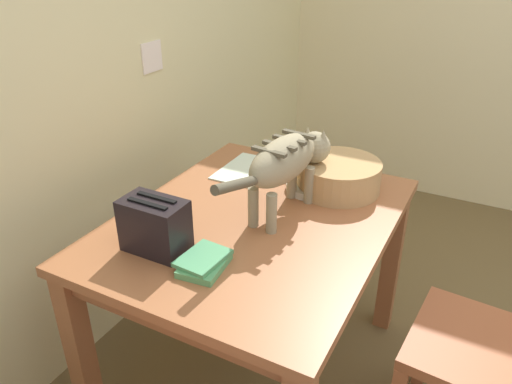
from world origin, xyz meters
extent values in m
cube|color=beige|center=(0.00, 1.82, 1.25)|extent=(4.38, 0.10, 2.50)
cube|color=white|center=(0.28, 1.77, 1.15)|extent=(0.13, 0.01, 0.13)
cube|color=#9D5D37|center=(-0.08, 1.08, 0.71)|extent=(1.13, 0.89, 0.03)
cube|color=brown|center=(-0.08, 1.08, 0.66)|extent=(1.05, 0.81, 0.07)
cube|color=#9D5D37|center=(0.44, 0.68, 0.35)|extent=(0.07, 0.07, 0.69)
cube|color=#9D5D37|center=(-0.59, 1.47, 0.35)|extent=(0.07, 0.07, 0.69)
cube|color=#9D5D37|center=(0.44, 1.47, 0.35)|extent=(0.07, 0.07, 0.69)
ellipsoid|color=gray|center=(-0.01, 1.01, 0.93)|extent=(0.37, 0.17, 0.15)
cube|color=brown|center=(-0.10, 1.02, 0.99)|extent=(0.03, 0.13, 0.01)
cube|color=brown|center=(-0.04, 1.01, 0.99)|extent=(0.03, 0.13, 0.01)
cube|color=brown|center=(0.03, 1.01, 0.99)|extent=(0.03, 0.13, 0.01)
cube|color=brown|center=(0.09, 1.00, 0.99)|extent=(0.03, 0.13, 0.01)
cylinder|color=gray|center=(0.12, 1.03, 0.80)|extent=(0.04, 0.04, 0.14)
cylinder|color=gray|center=(0.11, 0.96, 0.80)|extent=(0.04, 0.04, 0.14)
cylinder|color=gray|center=(-0.13, 1.06, 0.80)|extent=(0.04, 0.04, 0.14)
cylinder|color=gray|center=(-0.14, 0.99, 0.80)|extent=(0.04, 0.04, 0.14)
sphere|color=gray|center=(0.21, 0.98, 0.91)|extent=(0.12, 0.12, 0.12)
cone|color=gray|center=(0.21, 1.02, 0.96)|extent=(0.04, 0.04, 0.05)
cone|color=gray|center=(0.21, 0.95, 0.96)|extent=(0.04, 0.04, 0.05)
cylinder|color=brown|center=(-0.28, 1.04, 0.95)|extent=(0.20, 0.06, 0.08)
cylinder|color=#BCB9A8|center=(0.21, 0.98, 0.74)|extent=(0.20, 0.20, 0.03)
cylinder|color=#3575C6|center=(0.21, 0.98, 0.80)|extent=(0.09, 0.09, 0.09)
torus|color=#3575C6|center=(0.27, 0.98, 0.80)|extent=(0.06, 0.01, 0.06)
cube|color=silver|center=(0.25, 1.29, 0.73)|extent=(0.30, 0.20, 0.01)
cube|color=#549B60|center=(-0.41, 1.07, 0.74)|extent=(0.17, 0.13, 0.02)
cube|color=#49935F|center=(-0.40, 1.08, 0.76)|extent=(0.16, 0.13, 0.01)
cylinder|color=tan|center=(0.26, 0.90, 0.79)|extent=(0.32, 0.32, 0.12)
cylinder|color=brown|center=(0.26, 0.90, 0.79)|extent=(0.26, 0.26, 0.10)
cube|color=black|center=(-0.40, 1.26, 0.81)|extent=(0.12, 0.20, 0.17)
cube|color=black|center=(-0.42, 1.26, 0.90)|extent=(0.02, 0.14, 0.01)
cube|color=black|center=(-0.37, 1.26, 0.90)|extent=(0.02, 0.14, 0.01)
cube|color=#A45732|center=(-0.04, 0.29, 0.44)|extent=(0.45, 0.45, 0.04)
cube|color=#A45732|center=(0.16, 0.47, 0.21)|extent=(0.04, 0.04, 0.42)
camera|label=1|loc=(-1.38, 0.39, 1.59)|focal=34.34mm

